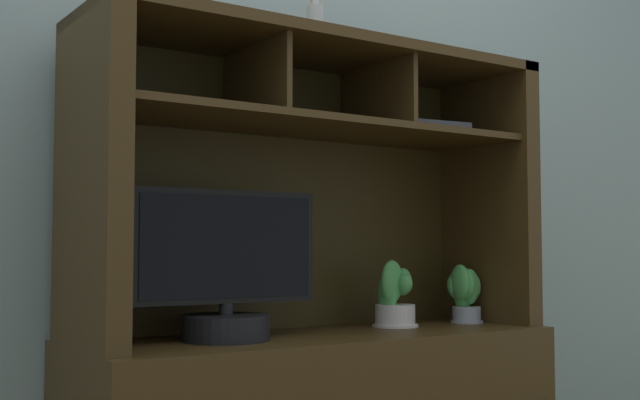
{
  "coord_description": "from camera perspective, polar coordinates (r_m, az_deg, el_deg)",
  "views": [
    {
      "loc": [
        -1.3,
        -1.92,
        0.7
      ],
      "look_at": [
        0.0,
        0.0,
        0.84
      ],
      "focal_mm": 45.84,
      "sensor_mm": 36.0,
      "label": 1
    }
  ],
  "objects": [
    {
      "name": "potted_fern",
      "position": [
        2.68,
        10.09,
        -6.41
      ],
      "size": [
        0.1,
        0.11,
        0.19
      ],
      "color": "gray",
      "rests_on": "media_console"
    },
    {
      "name": "tv_monitor",
      "position": [
        2.14,
        -6.56,
        -5.53
      ],
      "size": [
        0.52,
        0.23,
        0.39
      ],
      "color": "black",
      "rests_on": "media_console"
    },
    {
      "name": "diffuser_bottle",
      "position": [
        2.43,
        -0.33,
        12.17
      ],
      "size": [
        0.05,
        0.05,
        0.27
      ],
      "color": "#ABAFB0",
      "rests_on": "media_console"
    },
    {
      "name": "back_wall",
      "position": [
        2.64,
        -3.45,
        11.9
      ],
      "size": [
        6.0,
        0.02,
        2.8
      ],
      "primitive_type": "cube",
      "color": "gray",
      "rests_on": "ground"
    },
    {
      "name": "media_console",
      "position": [
        2.34,
        -0.11,
        -10.98
      ],
      "size": [
        1.39,
        0.53,
        1.29
      ],
      "color": "#3B2A12",
      "rests_on": "ground"
    },
    {
      "name": "magazine_stack_left",
      "position": [
        2.62,
        6.79,
        4.91
      ],
      "size": [
        0.31,
        0.23,
        0.04
      ],
      "color": "#372C3F",
      "rests_on": "media_console"
    },
    {
      "name": "potted_orchid",
      "position": [
        2.52,
        5.2,
        -6.95
      ],
      "size": [
        0.14,
        0.14,
        0.2
      ],
      "color": "beige",
      "rests_on": "media_console"
    }
  ]
}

